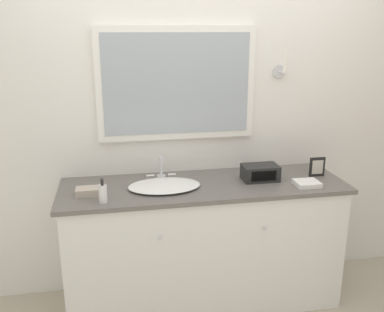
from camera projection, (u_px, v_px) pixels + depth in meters
The scene contains 8 objects.
wall_back at pixel (194, 117), 3.06m from camera, with size 8.00×0.18×2.55m.
vanity_counter at pixel (203, 243), 2.99m from camera, with size 1.91×0.60×0.89m.
sink_basin at pixel (164, 185), 2.79m from camera, with size 0.47×0.36×0.17m.
soap_bottle at pixel (103, 193), 2.54m from camera, with size 0.05×0.05×0.15m.
appliance_box at pixel (260, 173), 2.93m from camera, with size 0.24×0.15×0.11m.
picture_frame at pixel (317, 167), 3.00m from camera, with size 0.11×0.01×0.14m.
hand_towel_near_sink at pixel (89, 191), 2.67m from camera, with size 0.16×0.10×0.05m.
hand_towel_far_corner at pixel (307, 183), 2.83m from camera, with size 0.16×0.14×0.03m.
Camera 1 is at (-0.57, -2.33, 1.89)m, focal length 40.00 mm.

